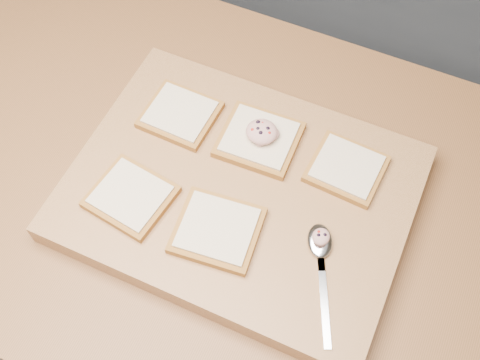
% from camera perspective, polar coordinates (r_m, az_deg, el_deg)
% --- Properties ---
extents(ground, '(4.00, 4.00, 0.00)m').
position_cam_1_polar(ground, '(1.86, -0.17, -14.74)').
color(ground, '#515459').
rests_on(ground, ground).
extents(island_counter, '(2.00, 0.80, 0.90)m').
position_cam_1_polar(island_counter, '(1.43, -0.22, -9.82)').
color(island_counter, slate).
rests_on(island_counter, ground).
extents(cutting_board, '(0.55, 0.42, 0.04)m').
position_cam_1_polar(cutting_board, '(1.00, -0.00, -1.26)').
color(cutting_board, '#9F6F44').
rests_on(cutting_board, island_counter).
extents(bread_far_left, '(0.12, 0.11, 0.02)m').
position_cam_1_polar(bread_far_left, '(1.05, -5.70, 6.22)').
color(bread_far_left, '#956026').
rests_on(bread_far_left, cutting_board).
extents(bread_far_center, '(0.13, 0.12, 0.02)m').
position_cam_1_polar(bread_far_center, '(1.02, 1.82, 3.90)').
color(bread_far_center, '#956026').
rests_on(bread_far_center, cutting_board).
extents(bread_far_right, '(0.12, 0.11, 0.02)m').
position_cam_1_polar(bread_far_right, '(1.00, 10.07, 1.11)').
color(bread_far_right, '#956026').
rests_on(bread_far_right, cutting_board).
extents(bread_near_left, '(0.13, 0.13, 0.02)m').
position_cam_1_polar(bread_near_left, '(0.97, -10.32, -1.54)').
color(bread_near_left, '#956026').
rests_on(bread_near_left, cutting_board).
extents(bread_near_center, '(0.14, 0.13, 0.02)m').
position_cam_1_polar(bread_near_center, '(0.93, -2.16, -4.74)').
color(bread_near_center, '#956026').
rests_on(bread_near_center, cutting_board).
extents(tuna_salad_dollop, '(0.05, 0.05, 0.02)m').
position_cam_1_polar(tuna_salad_dollop, '(1.00, 2.07, 4.60)').
color(tuna_salad_dollop, '#D69889').
rests_on(tuna_salad_dollop, bread_far_center).
extents(spoon, '(0.10, 0.19, 0.01)m').
position_cam_1_polar(spoon, '(0.93, 7.64, -6.54)').
color(spoon, silver).
rests_on(spoon, cutting_board).
extents(spoon_salad, '(0.03, 0.03, 0.02)m').
position_cam_1_polar(spoon_salad, '(0.92, 7.68, -5.35)').
color(spoon_salad, '#D69889').
rests_on(spoon_salad, spoon).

